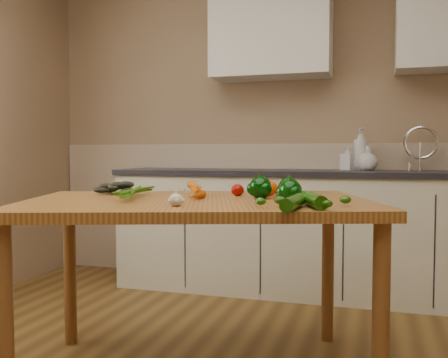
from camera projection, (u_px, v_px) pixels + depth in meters
room at (176, 90)px, 1.75m from camera, size 4.04×5.04×2.64m
counter_run at (308, 231)px, 3.65m from camera, size 2.84×0.64×1.14m
upper_cabinets at (354, 25)px, 3.61m from camera, size 2.15×0.35×0.70m
table at (197, 219)px, 2.25m from camera, size 1.76×1.41×0.82m
soap_bottle_a at (361, 149)px, 3.66m from camera, size 0.15×0.15×0.31m
soap_bottle_b at (347, 158)px, 3.64m from camera, size 0.11×0.11×0.18m
soap_bottle_c at (368, 158)px, 3.58m from camera, size 0.19×0.19×0.18m
carrot_bunch at (176, 190)px, 2.31m from camera, size 0.34×0.30×0.08m
leafy_greens at (117, 183)px, 2.55m from camera, size 0.22×0.20×0.11m
garlic_bulb at (176, 200)px, 1.96m from camera, size 0.06×0.06×0.05m
pepper_a at (261, 188)px, 2.28m from camera, size 0.10×0.10×0.10m
pepper_b at (289, 188)px, 2.25m from camera, size 0.10×0.10×0.10m
pepper_c at (291, 191)px, 2.10m from camera, size 0.10×0.10×0.10m
tomato_a at (238, 190)px, 2.42m from camera, size 0.06×0.06×0.06m
tomato_b at (269, 188)px, 2.43m from camera, size 0.08×0.08×0.07m
tomato_c at (280, 189)px, 2.46m from camera, size 0.06×0.06×0.06m
zucchini_a at (313, 200)px, 1.93m from camera, size 0.14×0.26×0.06m
zucchini_b at (293, 202)px, 1.84m from camera, size 0.06×0.25×0.05m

